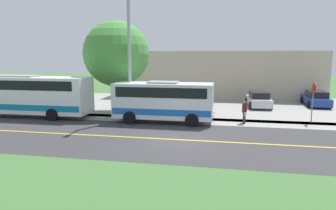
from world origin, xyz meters
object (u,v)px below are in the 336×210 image
(transit_bus_rear, at_px, (17,94))
(parked_car_near, at_px, (259,99))
(pedestrian_with_bags, at_px, (244,111))
(parked_car_far, at_px, (316,99))
(commercial_building, at_px, (218,73))
(street_light_pole, at_px, (129,54))
(shuttle_bus_front, at_px, (164,100))
(tree_curbside, at_px, (116,54))
(stop_sign, at_px, (313,95))

(transit_bus_rear, relative_size, parked_car_near, 2.68)
(pedestrian_with_bags, xyz_separation_m, parked_car_far, (-8.96, 7.17, -0.16))
(commercial_building, bearing_deg, parked_car_near, 23.78)
(street_light_pole, height_order, commercial_building, street_light_pole)
(street_light_pole, bearing_deg, shuttle_bus_front, 81.27)
(shuttle_bus_front, bearing_deg, street_light_pole, -98.73)
(shuttle_bus_front, height_order, commercial_building, commercial_building)
(pedestrian_with_bags, relative_size, parked_car_far, 0.36)
(pedestrian_with_bags, relative_size, tree_curbside, 0.21)
(stop_sign, relative_size, parked_car_far, 0.65)
(stop_sign, bearing_deg, street_light_pole, -84.70)
(transit_bus_rear, distance_m, parked_car_near, 20.85)
(transit_bus_rear, xyz_separation_m, parked_car_far, (-9.52, 24.67, -1.08))
(shuttle_bus_front, bearing_deg, parked_car_near, 136.90)
(parked_car_near, bearing_deg, tree_curbside, -67.20)
(pedestrian_with_bags, bearing_deg, street_light_pole, -88.95)
(pedestrian_with_bags, relative_size, commercial_building, 0.07)
(commercial_building, bearing_deg, parked_car_far, 51.71)
(shuttle_bus_front, relative_size, commercial_building, 0.32)
(shuttle_bus_front, height_order, street_light_pole, street_light_pole)
(parked_car_far, relative_size, commercial_building, 0.20)
(street_light_pole, relative_size, parked_car_far, 1.99)
(stop_sign, height_order, street_light_pole, street_light_pole)
(pedestrian_with_bags, xyz_separation_m, parked_car_near, (-7.40, 1.74, -0.16))
(street_light_pole, bearing_deg, commercial_building, 159.59)
(shuttle_bus_front, xyz_separation_m, pedestrian_with_bags, (-0.56, 5.70, -0.76))
(shuttle_bus_front, relative_size, stop_sign, 2.48)
(shuttle_bus_front, bearing_deg, tree_curbside, -122.76)
(shuttle_bus_front, relative_size, parked_car_far, 1.61)
(street_light_pole, bearing_deg, stop_sign, 95.30)
(street_light_pole, xyz_separation_m, parked_car_near, (-7.55, 10.09, -4.15))
(tree_curbside, relative_size, commercial_building, 0.33)
(tree_curbside, distance_m, commercial_building, 16.30)
(parked_car_far, xyz_separation_m, commercial_building, (-7.40, -9.38, 1.93))
(parked_car_far, relative_size, tree_curbside, 0.59)
(shuttle_bus_front, distance_m, tree_curbside, 6.30)
(stop_sign, height_order, tree_curbside, tree_curbside)
(pedestrian_with_bags, xyz_separation_m, commercial_building, (-16.36, -2.21, 1.77))
(shuttle_bus_front, height_order, stop_sign, shuttle_bus_front)
(parked_car_near, bearing_deg, shuttle_bus_front, -43.10)
(shuttle_bus_front, distance_m, commercial_building, 17.31)
(tree_curbside, bearing_deg, shuttle_bus_front, 57.24)
(street_light_pole, height_order, tree_curbside, street_light_pole)
(parked_car_far, distance_m, commercial_building, 12.10)
(stop_sign, relative_size, tree_curbside, 0.38)
(street_light_pole, relative_size, commercial_building, 0.39)
(pedestrian_with_bags, bearing_deg, parked_car_far, 141.33)
(pedestrian_with_bags, relative_size, stop_sign, 0.55)
(shuttle_bus_front, bearing_deg, stop_sign, 98.83)
(shuttle_bus_front, distance_m, pedestrian_with_bags, 5.78)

